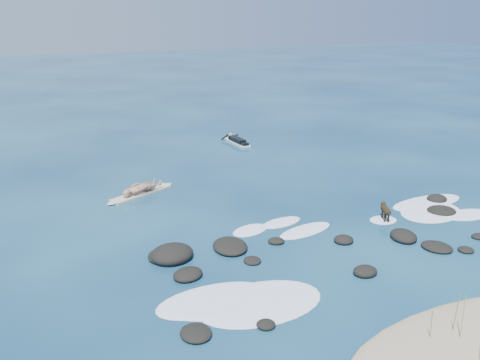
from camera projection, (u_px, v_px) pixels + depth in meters
name	position (u px, v px, depth m)	size (l,w,h in m)	color
ground	(322.00, 228.00, 20.01)	(160.00, 160.00, 0.00)	#0A2642
reef_rocks	(304.00, 246.00, 18.31)	(14.08, 6.05, 0.58)	black
breaking_foam	(335.00, 249.00, 18.27)	(14.73, 6.67, 0.12)	white
standing_surfer_rig	(140.00, 177.00, 23.24)	(3.41, 1.91, 2.07)	beige
paddling_surfer_rig	(237.00, 141.00, 32.11)	(1.21, 2.71, 0.47)	white
dog	(385.00, 210.00, 20.53)	(0.55, 1.02, 0.68)	black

